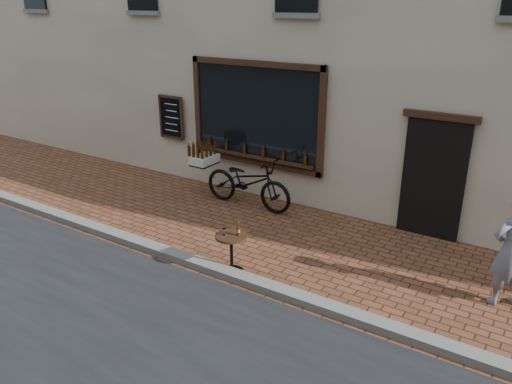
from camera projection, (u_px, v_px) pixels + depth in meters
The scene contains 5 objects.
ground at pixel (238, 288), 7.62m from camera, with size 90.00×90.00×0.00m, color brown.
kerb at pixel (245, 279), 7.76m from camera, with size 90.00×0.25×0.12m, color slate.
cargo_bicycle at pixel (246, 181), 10.50m from camera, with size 2.47×0.74×1.17m.
bistro_table at pixel (232, 246), 7.91m from camera, with size 0.52×0.52×0.89m.
pedestrian at pixel (512, 251), 6.95m from camera, with size 0.62×0.40×1.69m, color slate.
Camera 1 is at (3.80, -5.39, 4.11)m, focal length 35.00 mm.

